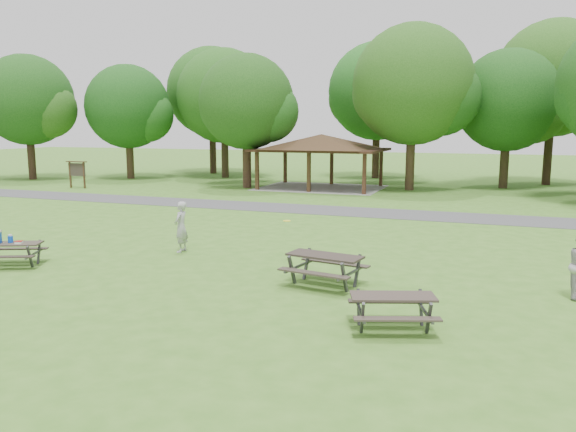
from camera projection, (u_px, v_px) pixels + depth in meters
The scene contains 18 objects.
ground at pixel (205, 280), 15.85m from camera, with size 160.00×160.00×0.00m, color #3D7020.
asphalt_path at pixel (338, 211), 28.80m from camera, with size 120.00×3.20×0.02m, color #434345.
pavilion at pixel (321, 144), 38.94m from camera, with size 8.60×7.01×3.76m.
notice_board at pixel (77, 169), 39.19m from camera, with size 1.60×0.30×1.88m.
tree_row_a at pixel (29, 103), 44.88m from camera, with size 7.56×7.20×9.97m.
tree_row_b at pixel (129, 109), 45.78m from camera, with size 7.14×6.80×9.28m.
tree_row_c at pixel (225, 99), 46.46m from camera, with size 8.19×7.80×10.67m.
tree_row_d at pixel (247, 105), 38.85m from camera, with size 6.93×6.60×9.27m.
tree_row_e at pixel (414, 88), 37.19m from camera, with size 8.40×8.00×11.02m.
tree_row_f at pixel (509, 104), 38.51m from camera, with size 7.35×7.00×9.55m.
tree_deep_a at pixel (213, 94), 50.64m from camera, with size 8.40×8.00×11.38m.
tree_deep_b at pixel (379, 94), 45.96m from camera, with size 8.40×8.00×11.13m.
tree_deep_c at pixel (555, 82), 40.46m from camera, with size 8.82×8.40×11.90m.
picnic_table_near at pixel (6, 244), 17.35m from camera, with size 2.16×1.98×1.21m.
picnic_table_middle at pixel (325, 262), 15.27m from camera, with size 2.28×1.95×0.88m.
picnic_table_far at pixel (393, 303), 11.97m from camera, with size 2.17×1.95×0.78m.
frisbee_in_flight at pixel (287, 221), 17.50m from camera, with size 0.27×0.27×0.02m.
frisbee_thrower at pixel (181, 227), 19.31m from camera, with size 0.64×0.42×1.76m, color #A3A3A6.
Camera 1 is at (7.56, -13.57, 4.31)m, focal length 35.00 mm.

